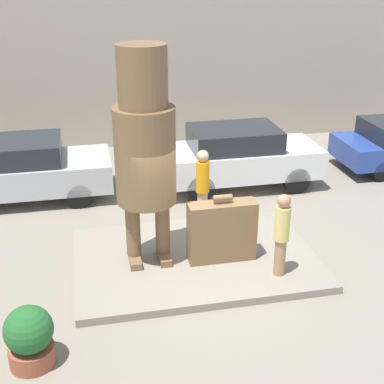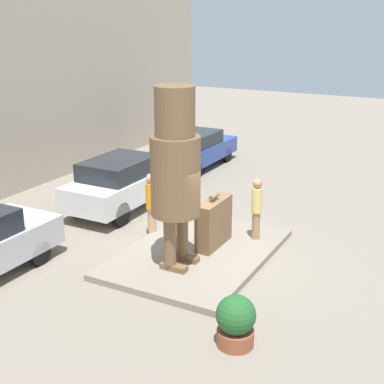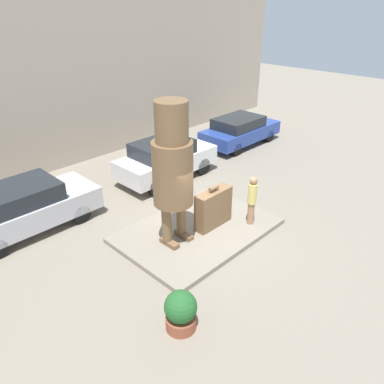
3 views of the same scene
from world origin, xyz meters
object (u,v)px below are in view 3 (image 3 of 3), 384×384
(planter_pot, at_px, (181,311))
(giant_suitcase, at_px, (213,208))
(parked_car_silver, at_px, (25,207))
(worker_hivis, at_px, (173,183))
(statue_figure, at_px, (173,165))
(parked_car_blue, at_px, (240,130))
(tourist, at_px, (252,198))
(parked_car_white, at_px, (166,159))

(planter_pot, bearing_deg, giant_suitcase, 31.59)
(parked_car_silver, xyz_separation_m, worker_hivis, (4.17, -2.32, 0.16))
(parked_car_silver, bearing_deg, statue_figure, -55.47)
(giant_suitcase, xyz_separation_m, parked_car_blue, (6.79, 4.23, -0.01))
(tourist, xyz_separation_m, parked_car_silver, (-5.05, 4.99, -0.23))
(parked_car_silver, bearing_deg, giant_suitcase, -45.62)
(tourist, bearing_deg, worker_hivis, 108.20)
(planter_pot, bearing_deg, tourist, 17.33)
(worker_hivis, bearing_deg, giant_suitcase, -91.42)
(planter_pot, bearing_deg, parked_car_white, 50.22)
(worker_hivis, bearing_deg, parked_car_blue, 19.12)
(giant_suitcase, height_order, worker_hivis, worker_hivis)
(parked_car_white, relative_size, parked_car_blue, 0.96)
(parked_car_blue, bearing_deg, planter_pot, -148.20)
(giant_suitcase, bearing_deg, planter_pot, -148.41)
(parked_car_white, xyz_separation_m, planter_pot, (-5.05, -6.07, -0.37))
(giant_suitcase, relative_size, parked_car_blue, 0.32)
(parked_car_white, height_order, planter_pot, parked_car_white)
(tourist, relative_size, worker_hivis, 0.92)
(parked_car_silver, height_order, worker_hivis, worker_hivis)
(parked_car_silver, bearing_deg, parked_car_white, -3.25)
(giant_suitcase, height_order, parked_car_white, parked_car_white)
(statue_figure, distance_m, parked_car_white, 4.96)
(parked_car_blue, bearing_deg, tourist, -139.49)
(statue_figure, relative_size, planter_pot, 4.22)
(giant_suitcase, height_order, tourist, tourist)
(planter_pot, bearing_deg, worker_hivis, 48.61)
(parked_car_white, height_order, parked_car_blue, parked_car_white)
(tourist, relative_size, parked_car_white, 0.40)
(giant_suitcase, relative_size, parked_car_silver, 0.32)
(giant_suitcase, relative_size, parked_car_white, 0.33)
(statue_figure, xyz_separation_m, tourist, (2.34, -1.07, -1.55))
(parked_car_silver, height_order, parked_car_white, parked_car_white)
(parked_car_blue, xyz_separation_m, planter_pot, (-10.33, -6.40, -0.26))
(parked_car_silver, height_order, planter_pot, parked_car_silver)
(parked_car_blue, distance_m, worker_hivis, 7.14)
(tourist, relative_size, planter_pot, 1.66)
(statue_figure, relative_size, giant_suitcase, 3.02)
(parked_car_white, bearing_deg, statue_figure, -129.12)
(parked_car_silver, relative_size, planter_pot, 4.38)
(parked_car_silver, relative_size, parked_car_white, 1.05)
(giant_suitcase, bearing_deg, parked_car_white, 68.74)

